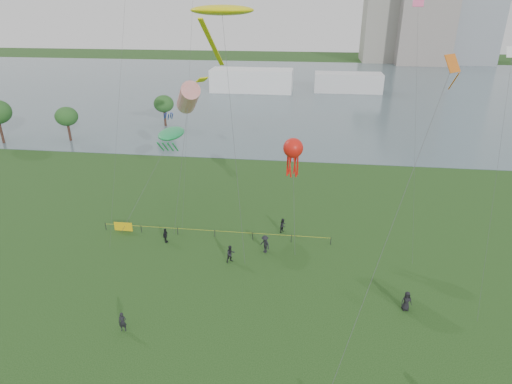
# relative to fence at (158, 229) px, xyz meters

# --- Properties ---
(ground_plane) EXTENTS (400.00, 400.00, 0.00)m
(ground_plane) POSITION_rel_fence_xyz_m (11.20, -15.73, -0.55)
(ground_plane) COLOR #163611
(lake) EXTENTS (400.00, 120.00, 0.08)m
(lake) POSITION_rel_fence_xyz_m (11.20, 84.27, -0.53)
(lake) COLOR #4F646C
(lake) RESTS_ON ground_plane
(building_mid) EXTENTS (20.00, 20.00, 38.00)m
(building_mid) POSITION_rel_fence_xyz_m (57.20, 146.27, 18.45)
(building_mid) COLOR gray
(building_mid) RESTS_ON ground_plane
(building_low) EXTENTS (16.00, 18.00, 28.00)m
(building_low) POSITION_rel_fence_xyz_m (43.20, 152.27, 13.45)
(building_low) COLOR gray
(building_low) RESTS_ON ground_plane
(pavilion_left) EXTENTS (22.00, 8.00, 6.00)m
(pavilion_left) POSITION_rel_fence_xyz_m (-0.80, 79.27, 2.45)
(pavilion_left) COLOR white
(pavilion_left) RESTS_ON ground_plane
(pavilion_right) EXTENTS (18.00, 7.00, 5.00)m
(pavilion_right) POSITION_rel_fence_xyz_m (25.20, 82.27, 1.95)
(pavilion_right) COLOR silver
(pavilion_right) RESTS_ON ground_plane
(trees) EXTENTS (28.75, 18.91, 7.55)m
(trees) POSITION_rel_fence_xyz_m (-28.42, 31.71, 4.37)
(trees) COLOR #341F17
(trees) RESTS_ON ground_plane
(fence) EXTENTS (24.07, 0.07, 1.05)m
(fence) POSITION_rel_fence_xyz_m (0.00, 0.00, 0.00)
(fence) COLOR black
(fence) RESTS_ON ground_plane
(spectator_a) EXTENTS (1.07, 1.04, 1.74)m
(spectator_a) POSITION_rel_fence_xyz_m (8.62, -4.39, 0.32)
(spectator_a) COLOR black
(spectator_a) RESTS_ON ground_plane
(spectator_b) EXTENTS (1.34, 1.32, 1.85)m
(spectator_b) POSITION_rel_fence_xyz_m (11.64, -2.30, 0.37)
(spectator_b) COLOR black
(spectator_b) RESTS_ON ground_plane
(spectator_c) EXTENTS (0.52, 0.96, 1.56)m
(spectator_c) POSITION_rel_fence_xyz_m (1.36, -1.66, 0.23)
(spectator_c) COLOR black
(spectator_c) RESTS_ON ground_plane
(spectator_d) EXTENTS (0.89, 0.64, 1.68)m
(spectator_d) POSITION_rel_fence_xyz_m (23.73, -9.41, 0.29)
(spectator_d) COLOR black
(spectator_d) RESTS_ON ground_plane
(spectator_f) EXTENTS (0.64, 0.49, 1.59)m
(spectator_f) POSITION_rel_fence_xyz_m (2.31, -14.54, 0.24)
(spectator_f) COLOR black
(spectator_f) RESTS_ON ground_plane
(spectator_g) EXTENTS (0.90, 0.97, 1.59)m
(spectator_g) POSITION_rel_fence_xyz_m (13.12, 2.00, 0.24)
(spectator_g) COLOR black
(spectator_g) RESTS_ON ground_plane
(kite_stingray) EXTENTS (5.50, 10.20, 22.36)m
(kite_stingray) POSITION_rel_fence_xyz_m (7.48, 0.48, 21.32)
(kite_stingray) COLOR #3F3F42
(kite_windsock) EXTENTS (4.31, 6.02, 15.76)m
(kite_windsock) POSITION_rel_fence_xyz_m (3.19, 3.41, 13.24)
(kite_windsock) COLOR #3F3F42
(kite_creature) EXTENTS (5.78, 8.32, 9.91)m
(kite_creature) POSITION_rel_fence_xyz_m (0.44, 5.47, 8.87)
(kite_creature) COLOR #3F3F42
(kite_octopus) EXTENTS (1.97, 5.39, 10.47)m
(kite_octopus) POSITION_rel_fence_xyz_m (13.89, 1.97, 8.82)
(kite_octopus) COLOR #3F3F42
(kite_delta) EXTENTS (8.40, 13.36, 19.46)m
(kite_delta) POSITION_rel_fence_xyz_m (23.92, -8.79, 16.98)
(kite_delta) COLOR #3F3F42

